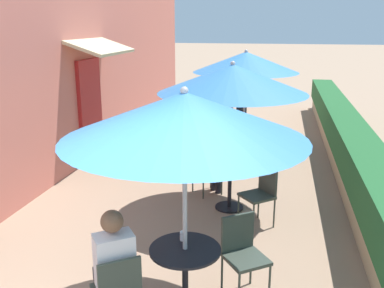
{
  "coord_description": "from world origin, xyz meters",
  "views": [
    {
      "loc": [
        1.44,
        -1.98,
        2.79
      ],
      "look_at": [
        0.15,
        4.21,
        1.0
      ],
      "focal_mm": 40.0,
      "sensor_mm": 36.0,
      "label": 1
    }
  ],
  "objects_px": {
    "patio_table_near": "(185,270)",
    "cafe_chair_far_right": "(249,141)",
    "patio_table_far": "(243,134)",
    "cafe_chair_mid_left": "(261,191)",
    "seated_patron_near_left": "(114,267)",
    "patio_table_mid": "(230,178)",
    "patio_umbrella_mid": "(232,79)",
    "patio_umbrella_far": "(246,62)",
    "seated_patron_mid_right": "(209,154)",
    "patio_umbrella_near": "(184,116)",
    "cafe_chair_far_left": "(238,125)",
    "coffee_cup_near": "(183,236)",
    "cafe_chair_near_right": "(242,250)",
    "cafe_chair_mid_right": "(203,165)",
    "coffee_cup_mid": "(236,164)",
    "seated_patron_far_left": "(243,118)"
  },
  "relations": [
    {
      "from": "coffee_cup_mid",
      "to": "seated_patron_far_left",
      "type": "height_order",
      "value": "seated_patron_far_left"
    },
    {
      "from": "cafe_chair_far_right",
      "to": "coffee_cup_near",
      "type": "bearing_deg",
      "value": 167.65
    },
    {
      "from": "coffee_cup_near",
      "to": "patio_table_mid",
      "type": "relative_size",
      "value": 0.12
    },
    {
      "from": "cafe_chair_near_right",
      "to": "seated_patron_far_left",
      "type": "distance_m",
      "value": 5.66
    },
    {
      "from": "cafe_chair_mid_left",
      "to": "cafe_chair_far_left",
      "type": "distance_m",
      "value": 4.0
    },
    {
      "from": "cafe_chair_far_left",
      "to": "coffee_cup_near",
      "type": "bearing_deg",
      "value": -8.08
    },
    {
      "from": "seated_patron_mid_right",
      "to": "patio_table_far",
      "type": "bearing_deg",
      "value": 130.22
    },
    {
      "from": "cafe_chair_mid_right",
      "to": "patio_umbrella_far",
      "type": "relative_size",
      "value": 0.38
    },
    {
      "from": "cafe_chair_near_right",
      "to": "coffee_cup_near",
      "type": "bearing_deg",
      "value": -7.44
    },
    {
      "from": "cafe_chair_far_left",
      "to": "seated_patron_near_left",
      "type": "bearing_deg",
      "value": -12.74
    },
    {
      "from": "cafe_chair_mid_left",
      "to": "seated_patron_far_left",
      "type": "xyz_separation_m",
      "value": [
        -0.61,
        3.95,
        0.17
      ]
    },
    {
      "from": "seated_patron_far_left",
      "to": "patio_umbrella_near",
      "type": "bearing_deg",
      "value": -8.64
    },
    {
      "from": "patio_umbrella_mid",
      "to": "seated_patron_near_left",
      "type": "bearing_deg",
      "value": -102.98
    },
    {
      "from": "patio_umbrella_near",
      "to": "patio_umbrella_mid",
      "type": "xyz_separation_m",
      "value": [
        0.12,
        2.63,
        0.0
      ]
    },
    {
      "from": "cafe_chair_near_right",
      "to": "patio_table_far",
      "type": "bearing_deg",
      "value": -120.93
    },
    {
      "from": "patio_table_near",
      "to": "patio_table_mid",
      "type": "height_order",
      "value": "same"
    },
    {
      "from": "cafe_chair_mid_left",
      "to": "cafe_chair_far_right",
      "type": "relative_size",
      "value": 1.0
    },
    {
      "from": "seated_patron_near_left",
      "to": "coffee_cup_mid",
      "type": "distance_m",
      "value": 2.96
    },
    {
      "from": "patio_table_mid",
      "to": "patio_table_far",
      "type": "distance_m",
      "value": 2.79
    },
    {
      "from": "patio_table_mid",
      "to": "patio_table_far",
      "type": "height_order",
      "value": "same"
    },
    {
      "from": "cafe_chair_mid_right",
      "to": "seated_patron_near_left",
      "type": "bearing_deg",
      "value": -43.53
    },
    {
      "from": "patio_table_near",
      "to": "patio_table_far",
      "type": "distance_m",
      "value": 5.42
    },
    {
      "from": "cafe_chair_near_right",
      "to": "patio_umbrella_far",
      "type": "relative_size",
      "value": 0.38
    },
    {
      "from": "patio_table_near",
      "to": "seated_patron_far_left",
      "type": "relative_size",
      "value": 0.58
    },
    {
      "from": "patio_umbrella_far",
      "to": "seated_patron_mid_right",
      "type": "bearing_deg",
      "value": -99.39
    },
    {
      "from": "cafe_chair_mid_left",
      "to": "cafe_chair_far_right",
      "type": "xyz_separation_m",
      "value": [
        -0.37,
        2.6,
        0.0
      ]
    },
    {
      "from": "coffee_cup_near",
      "to": "cafe_chair_mid_left",
      "type": "distance_m",
      "value": 2.12
    },
    {
      "from": "patio_table_far",
      "to": "seated_patron_near_left",
      "type": "bearing_deg",
      "value": -96.37
    },
    {
      "from": "coffee_cup_mid",
      "to": "patio_umbrella_far",
      "type": "distance_m",
      "value": 3.19
    },
    {
      "from": "patio_umbrella_far",
      "to": "cafe_chair_far_right",
      "type": "bearing_deg",
      "value": -75.03
    },
    {
      "from": "patio_umbrella_far",
      "to": "seated_patron_far_left",
      "type": "relative_size",
      "value": 1.82
    },
    {
      "from": "coffee_cup_mid",
      "to": "seated_patron_far_left",
      "type": "bearing_deg",
      "value": 93.43
    },
    {
      "from": "cafe_chair_near_right",
      "to": "cafe_chair_mid_right",
      "type": "bearing_deg",
      "value": -107.23
    },
    {
      "from": "patio_table_far",
      "to": "patio_table_near",
      "type": "bearing_deg",
      "value": -90.77
    },
    {
      "from": "cafe_chair_mid_left",
      "to": "seated_patron_mid_right",
      "type": "xyz_separation_m",
      "value": [
        -0.92,
        1.01,
        0.17
      ]
    },
    {
      "from": "cafe_chair_mid_right",
      "to": "seated_patron_far_left",
      "type": "bearing_deg",
      "value": 132.21
    },
    {
      "from": "patio_table_near",
      "to": "patio_umbrella_far",
      "type": "distance_m",
      "value": 5.63
    },
    {
      "from": "patio_table_near",
      "to": "cafe_chair_far_right",
      "type": "distance_m",
      "value": 4.76
    },
    {
      "from": "seated_patron_near_left",
      "to": "seated_patron_far_left",
      "type": "distance_m",
      "value": 6.5
    },
    {
      "from": "patio_umbrella_mid",
      "to": "patio_umbrella_far",
      "type": "xyz_separation_m",
      "value": [
        -0.04,
        2.79,
        0.0
      ]
    },
    {
      "from": "coffee_cup_near",
      "to": "coffee_cup_mid",
      "type": "relative_size",
      "value": 1.0
    },
    {
      "from": "coffee_cup_near",
      "to": "cafe_chair_mid_left",
      "type": "xyz_separation_m",
      "value": [
        0.67,
        2.0,
        -0.26
      ]
    },
    {
      "from": "patio_table_mid",
      "to": "patio_umbrella_far",
      "type": "relative_size",
      "value": 0.32
    },
    {
      "from": "seated_patron_near_left",
      "to": "coffee_cup_mid",
      "type": "bearing_deg",
      "value": 38.44
    },
    {
      "from": "patio_umbrella_far",
      "to": "cafe_chair_far_right",
      "type": "height_order",
      "value": "patio_umbrella_far"
    },
    {
      "from": "patio_table_mid",
      "to": "cafe_chair_far_left",
      "type": "bearing_deg",
      "value": 93.68
    },
    {
      "from": "patio_table_near",
      "to": "patio_table_mid",
      "type": "distance_m",
      "value": 2.63
    },
    {
      "from": "cafe_chair_near_right",
      "to": "seated_patron_mid_right",
      "type": "relative_size",
      "value": 0.7
    },
    {
      "from": "cafe_chair_mid_left",
      "to": "seated_patron_far_left",
      "type": "relative_size",
      "value": 0.7
    },
    {
      "from": "patio_table_near",
      "to": "coffee_cup_near",
      "type": "distance_m",
      "value": 0.32
    }
  ]
}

